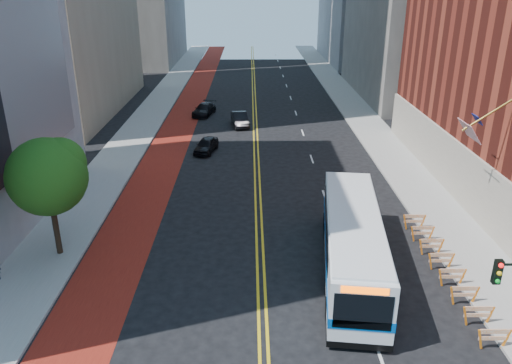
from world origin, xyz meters
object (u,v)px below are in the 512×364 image
object	(u,v)px
street_tree	(48,174)
car_b	(240,119)
transit_bus	(352,242)
car_a	(206,145)
car_c	(204,109)

from	to	relation	value
street_tree	car_b	world-z (taller)	street_tree
transit_bus	car_a	size ratio (longest dim) A/B	3.38
car_a	car_c	distance (m)	13.25
car_a	car_b	size ratio (longest dim) A/B	0.87
transit_bus	car_b	xyz separation A→B (m)	(-6.38, 28.58, -1.08)
car_b	car_c	xyz separation A→B (m)	(-4.16, 4.54, -0.06)
street_tree	car_b	bearing A→B (deg)	70.12
car_b	car_c	world-z (taller)	car_b
street_tree	car_b	xyz separation A→B (m)	(9.62, 26.62, -4.20)
car_c	car_a	bearing A→B (deg)	-70.68
street_tree	car_c	distance (m)	31.92
transit_bus	car_c	xyz separation A→B (m)	(-10.54, 33.12, -1.14)
street_tree	car_c	bearing A→B (deg)	80.06
street_tree	car_b	distance (m)	28.62
car_b	car_c	size ratio (longest dim) A/B	0.96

